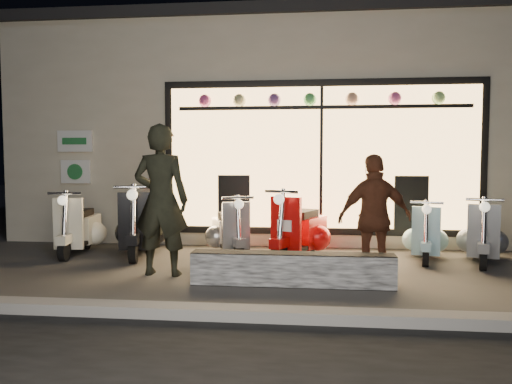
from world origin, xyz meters
The scene contains 12 objects.
ground centered at (0.00, 0.00, 0.00)m, with size 40.00×40.00×0.00m, color #383533.
kerb centered at (0.00, -2.00, 0.06)m, with size 40.00×0.25×0.12m, color slate.
shop_building centered at (0.00, 4.98, 2.10)m, with size 10.20×6.23×4.20m.
graffiti_barrier centered at (0.41, -0.65, 0.20)m, with size 2.46×0.28×0.40m, color black.
scooter_silver centered at (-0.67, 1.19, 0.38)m, with size 0.74×1.30×0.94m.
scooter_red centered at (0.49, 1.06, 0.42)m, with size 0.85×1.43×1.05m.
scooter_black centered at (-2.13, 1.14, 0.44)m, with size 0.70×1.54×1.09m.
scooter_cream centered at (-3.13, 1.11, 0.40)m, with size 0.55×1.39×0.99m.
scooter_blue centered at (2.39, 1.23, 0.36)m, with size 0.56×1.25×0.89m.
scooter_grey centered at (3.19, 1.10, 0.38)m, with size 0.68×1.33×0.95m.
man centered at (-1.33, -0.29, 0.99)m, with size 0.73×0.48×1.99m, color black.
woman centered at (1.43, -0.32, 0.80)m, with size 0.94×0.39×1.60m, color brown.
Camera 1 is at (0.62, -6.64, 1.55)m, focal length 35.00 mm.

